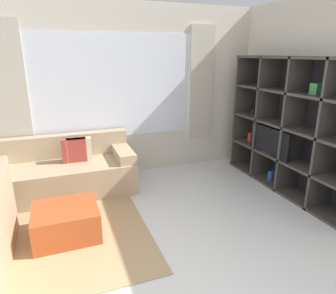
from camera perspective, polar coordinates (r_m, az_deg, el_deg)
wall_back at (r=4.88m, az=-9.89°, el=10.23°), size 5.97×0.11×2.70m
wall_right at (r=4.60m, az=26.40°, el=8.18°), size 0.07×4.43×2.70m
area_rug at (r=3.74m, az=-22.62°, el=-15.32°), size 2.25×2.15×0.01m
shelving_unit at (r=4.58m, az=22.99°, el=3.44°), size 0.43×2.40×1.91m
couch_main at (r=4.58m, az=-18.99°, el=-4.60°), size 1.94×0.86×0.79m
ottoman at (r=3.56m, az=-18.80°, el=-13.40°), size 0.68×0.61×0.35m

